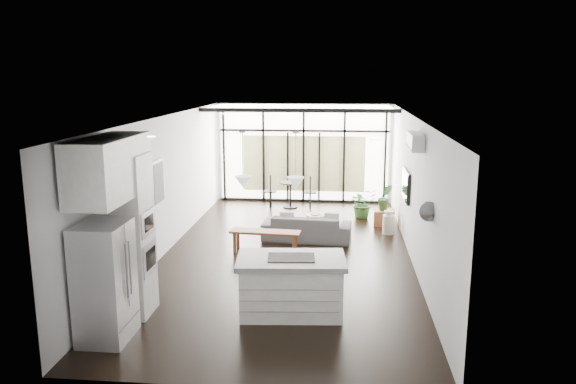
% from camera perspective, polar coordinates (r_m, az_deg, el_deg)
% --- Properties ---
extents(floor, '(5.00, 10.00, 0.00)m').
position_cam_1_polar(floor, '(11.54, -0.14, -6.39)').
color(floor, black).
rests_on(floor, ground).
extents(ceiling, '(5.00, 10.00, 0.00)m').
position_cam_1_polar(ceiling, '(10.99, -0.15, 7.61)').
color(ceiling, white).
rests_on(ceiling, ground).
extents(wall_left, '(0.02, 10.00, 2.80)m').
position_cam_1_polar(wall_left, '(11.69, -12.43, 0.66)').
color(wall_left, silver).
rests_on(wall_left, ground).
extents(wall_right, '(0.02, 10.00, 2.80)m').
position_cam_1_polar(wall_right, '(11.22, 12.66, 0.18)').
color(wall_right, silver).
rests_on(wall_right, ground).
extents(wall_back, '(5.00, 0.02, 2.80)m').
position_cam_1_polar(wall_back, '(16.10, 1.62, 3.98)').
color(wall_back, silver).
rests_on(wall_back, ground).
extents(wall_front, '(5.00, 0.02, 2.80)m').
position_cam_1_polar(wall_front, '(6.40, -4.63, -8.50)').
color(wall_front, silver).
rests_on(wall_front, ground).
extents(glazing, '(5.00, 0.20, 2.80)m').
position_cam_1_polar(glazing, '(15.98, 1.59, 3.92)').
color(glazing, black).
rests_on(glazing, ground).
extents(skylight, '(4.70, 1.90, 0.06)m').
position_cam_1_polar(skylight, '(14.97, 1.38, 8.65)').
color(skylight, white).
rests_on(skylight, ceiling).
extents(neighbour_building, '(3.50, 0.02, 1.60)m').
position_cam_1_polar(neighbour_building, '(16.09, 1.60, 2.90)').
color(neighbour_building, beige).
rests_on(neighbour_building, ground).
extents(island, '(1.72, 1.11, 0.90)m').
position_cam_1_polar(island, '(8.71, 0.33, -9.49)').
color(island, white).
rests_on(island, floor).
extents(cooktop, '(0.74, 0.53, 0.01)m').
position_cam_1_polar(cooktop, '(8.55, 0.33, -6.66)').
color(cooktop, black).
rests_on(cooktop, island).
extents(fridge, '(0.64, 0.80, 1.66)m').
position_cam_1_polar(fridge, '(8.18, -18.12, -8.71)').
color(fridge, '#A5A4A9').
rests_on(fridge, floor).
extents(appliance_column, '(0.64, 0.67, 2.48)m').
position_cam_1_polar(appliance_column, '(8.81, -15.97, -4.28)').
color(appliance_column, white).
rests_on(appliance_column, floor).
extents(upper_cabinets, '(0.62, 1.75, 0.86)m').
position_cam_1_polar(upper_cabinets, '(8.17, -17.66, 2.35)').
color(upper_cabinets, white).
rests_on(upper_cabinets, wall_left).
extents(pendant_left, '(0.26, 0.26, 0.18)m').
position_cam_1_polar(pendant_left, '(8.54, -4.59, 1.02)').
color(pendant_left, white).
rests_on(pendant_left, ceiling).
extents(pendant_right, '(0.26, 0.26, 0.18)m').
position_cam_1_polar(pendant_right, '(8.44, 0.77, 0.93)').
color(pendant_right, white).
rests_on(pendant_right, ceiling).
extents(sofa, '(1.98, 0.70, 0.76)m').
position_cam_1_polar(sofa, '(12.45, 1.92, -3.20)').
color(sofa, '#505053').
rests_on(sofa, floor).
extents(console_bench, '(1.48, 0.48, 0.47)m').
position_cam_1_polar(console_bench, '(11.62, -2.32, -5.06)').
color(console_bench, brown).
rests_on(console_bench, floor).
extents(pouf, '(0.50, 0.50, 0.36)m').
position_cam_1_polar(pouf, '(13.33, 2.83, -3.06)').
color(pouf, beige).
rests_on(pouf, floor).
extents(crate, '(0.53, 0.53, 0.37)m').
position_cam_1_polar(crate, '(13.91, 9.75, -2.56)').
color(crate, brown).
rests_on(crate, floor).
extents(plant_tall, '(0.96, 0.99, 0.60)m').
position_cam_1_polar(plant_tall, '(14.49, 7.59, -1.45)').
color(plant_tall, '#2E5C27').
rests_on(plant_tall, floor).
extents(plant_crate, '(0.45, 0.69, 0.29)m').
position_cam_1_polar(plant_crate, '(13.84, 9.80, -1.24)').
color(plant_crate, '#2E5C27').
rests_on(plant_crate, crate).
extents(milk_can, '(0.30, 0.30, 0.55)m').
position_cam_1_polar(milk_can, '(13.15, 10.19, -3.04)').
color(milk_can, beige).
rests_on(milk_can, floor).
extents(bistro_set, '(1.39, 0.57, 0.66)m').
position_cam_1_polar(bistro_set, '(15.44, 0.24, -0.39)').
color(bistro_set, black).
rests_on(bistro_set, floor).
extents(tv, '(0.05, 1.10, 0.65)m').
position_cam_1_polar(tv, '(12.21, 11.90, 0.68)').
color(tv, black).
rests_on(tv, wall_right).
extents(ac_unit, '(0.22, 0.90, 0.30)m').
position_cam_1_polar(ac_unit, '(10.25, 12.80, 5.03)').
color(ac_unit, white).
rests_on(ac_unit, wall_right).
extents(framed_art, '(0.04, 0.70, 0.90)m').
position_cam_1_polar(framed_art, '(11.19, -13.10, 0.91)').
color(framed_art, black).
rests_on(framed_art, wall_left).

